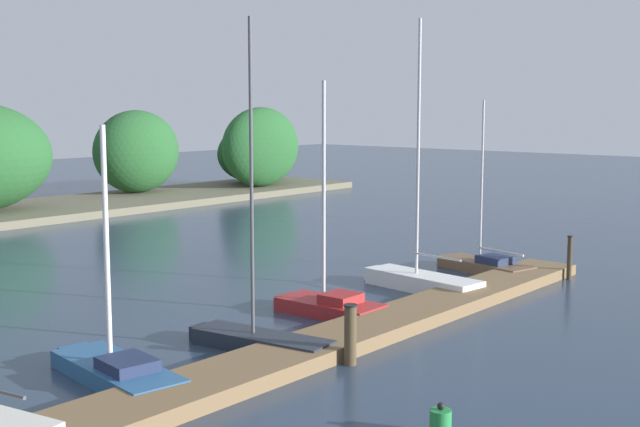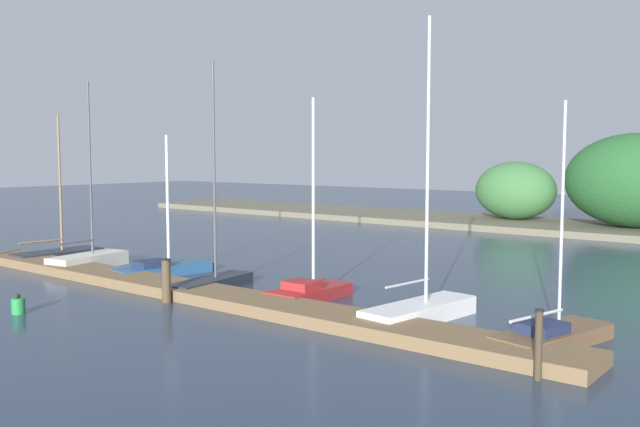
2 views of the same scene
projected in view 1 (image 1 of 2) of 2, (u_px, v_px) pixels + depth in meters
name	position (u px, v px, depth m)	size (l,w,h in m)	color
dock_pier	(312.00, 349.00, 19.65)	(26.11, 1.80, 0.35)	brown
far_shore	(41.00, 171.00, 45.23)	(64.44, 8.00, 5.98)	#66604C
sailboat_2	(114.00, 367.00, 17.87)	(1.86, 4.20, 5.45)	#285684
sailboat_3	(256.00, 336.00, 20.15)	(1.48, 3.93, 7.88)	#232833
sailboat_4	(328.00, 302.00, 23.51)	(1.41, 3.29, 6.51)	maroon
sailboat_5	(419.00, 278.00, 26.66)	(1.64, 4.35, 8.49)	white
sailboat_6	(483.00, 264.00, 29.45)	(2.04, 3.94, 6.00)	brown
mooring_piling_1	(350.00, 334.00, 18.91)	(0.32, 0.32, 1.40)	#4C3D28
mooring_piling_2	(569.00, 258.00, 28.09)	(0.19, 0.19, 1.50)	#3D3323
channel_buoy_0	(441.00, 422.00, 14.94)	(0.39, 0.39, 0.60)	#23843D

